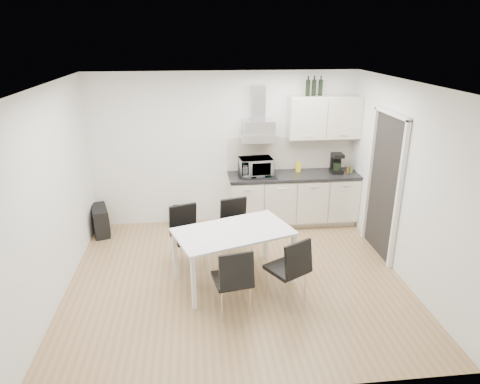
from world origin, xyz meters
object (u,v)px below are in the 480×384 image
object	(u,v)px
chair_near_left	(232,280)
chair_near_right	(286,269)
kitchenette	(295,178)
chair_far_right	(238,230)
guitar_amp	(100,220)
floor_speaker	(179,215)
dining_table	(233,236)
chair_far_left	(188,238)

from	to	relation	value
chair_near_left	chair_near_right	bearing A→B (deg)	3.73
kitchenette	chair_near_right	world-z (taller)	kitchenette
chair_near_left	chair_near_right	world-z (taller)	same
chair_near_left	chair_far_right	bearing A→B (deg)	71.19
chair_far_right	guitar_amp	distance (m)	2.44
chair_far_right	floor_speaker	distance (m)	1.61
chair_near_right	dining_table	bearing A→B (deg)	109.75
dining_table	chair_near_left	xyz separation A→B (m)	(-0.08, -0.69, -0.23)
floor_speaker	chair_far_left	bearing A→B (deg)	-84.24
chair_far_left	floor_speaker	size ratio (longest dim) A/B	2.70
chair_near_right	kitchenette	bearing A→B (deg)	45.11
kitchenette	dining_table	size ratio (longest dim) A/B	1.50
kitchenette	chair_near_right	xyz separation A→B (m)	(-0.63, -2.30, -0.39)
dining_table	chair_far_left	world-z (taller)	chair_far_left
chair_near_right	chair_far_right	bearing A→B (deg)	82.63
chair_near_left	floor_speaker	world-z (taller)	chair_near_left
floor_speaker	dining_table	bearing A→B (deg)	-69.39
chair_far_right	chair_near_right	xyz separation A→B (m)	(0.48, -1.17, 0.00)
chair_near_left	floor_speaker	xyz separation A→B (m)	(-0.70, 2.64, -0.28)
dining_table	chair_near_left	world-z (taller)	chair_near_left
kitchenette	guitar_amp	bearing A→B (deg)	-178.53
chair_far_right	chair_near_left	bearing A→B (deg)	68.13
guitar_amp	floor_speaker	bearing A→B (deg)	-5.22
chair_far_right	floor_speaker	xyz separation A→B (m)	(-0.90, 1.30, -0.28)
chair_far_left	guitar_amp	distance (m)	1.91
kitchenette	guitar_amp	size ratio (longest dim) A/B	4.18
chair_far_left	kitchenette	bearing A→B (deg)	-163.70
dining_table	chair_far_left	xyz separation A→B (m)	(-0.60, 0.49, -0.23)
guitar_amp	chair_near_left	bearing A→B (deg)	-66.49
chair_near_left	chair_near_right	distance (m)	0.71
chair_near_right	guitar_amp	size ratio (longest dim) A/B	1.46
chair_far_left	chair_near_right	xyz separation A→B (m)	(1.21, -1.01, 0.00)
dining_table	chair_far_left	distance (m)	0.81
guitar_amp	floor_speaker	world-z (taller)	guitar_amp
chair_far_right	chair_near_right	bearing A→B (deg)	99.19
chair_far_left	chair_near_left	bearing A→B (deg)	94.89
dining_table	chair_near_right	xyz separation A→B (m)	(0.60, -0.52, -0.23)
chair_far_right	guitar_amp	bearing A→B (deg)	-38.74
kitchenette	chair_far_left	bearing A→B (deg)	-144.70
kitchenette	floor_speaker	distance (m)	2.12
kitchenette	dining_table	distance (m)	2.17
chair_near_left	guitar_amp	size ratio (longest dim) A/B	1.46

